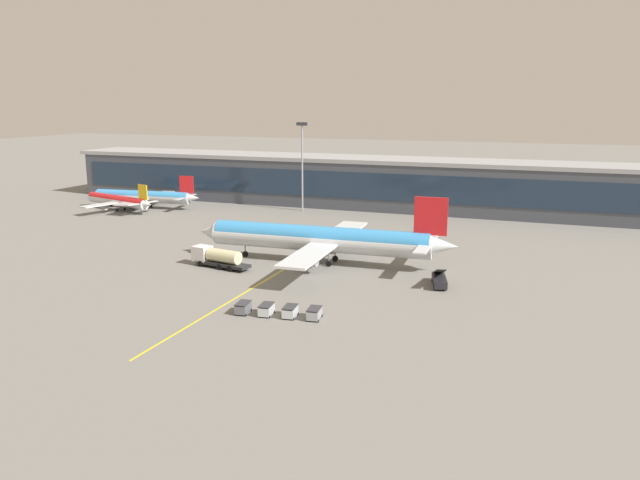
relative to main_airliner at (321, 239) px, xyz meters
The scene contains 13 objects.
ground_plane 9.30m from the main_airliner, 79.12° to the right, with size 700.00×700.00×0.00m, color slate.
apron_lead_in_line 8.54m from the main_airliner, 124.18° to the right, with size 0.30×80.00×0.01m, color yellow.
terminal_building 60.77m from the main_airliner, 101.35° to the left, with size 165.86×16.83×12.84m.
main_airliner is the anchor object (origin of this frame).
fuel_tanker 17.65m from the main_airliner, 150.05° to the right, with size 11.07×4.35×3.25m.
belt_loader 22.69m from the main_airliner, 16.87° to the right, with size 3.35×7.01×3.49m.
baggage_cart_0 28.22m from the main_airliner, 90.58° to the right, with size 1.90×2.82×1.48m.
baggage_cart_1 27.99m from the main_airliner, 84.03° to the right, with size 1.90×2.82×1.48m.
baggage_cart_2 28.11m from the main_airliner, 77.44° to the right, with size 1.90×2.82×1.48m.
baggage_cart_3 28.60m from the main_airliner, 71.00° to the right, with size 1.90×2.82×1.48m.
commuter_jet_far 72.69m from the main_airliner, 149.77° to the left, with size 31.62×25.10×8.70m.
commuter_jet_near 73.65m from the main_airliner, 154.85° to the left, with size 26.15×21.00×7.40m.
apron_light_mast_0 53.50m from the main_airliner, 115.63° to the left, with size 2.80×0.50×22.03m.
Camera 1 is at (35.15, -89.40, 27.15)m, focal length 35.27 mm.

